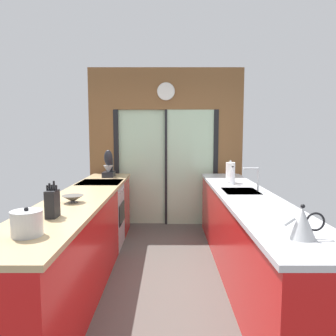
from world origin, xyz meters
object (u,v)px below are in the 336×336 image
Objects in this scene: oven_range at (102,215)px; paper_towel_roll at (231,173)px; knife_block at (53,203)px; stand_mixer at (110,166)px; mixing_bowl at (74,199)px; soap_bottle at (234,177)px; kettle at (304,223)px; stock_pot at (28,223)px.

oven_range is 3.00× the size of paper_towel_roll.
knife_block is 0.70× the size of stand_mixer.
mixing_bowl is (0.02, -1.35, 0.50)m from oven_range.
mixing_bowl is 0.50× the size of stand_mixer.
soap_bottle is 0.16m from paper_towel_roll.
stand_mixer reaches higher than kettle.
kettle is at bearing -31.00° from mixing_bowl.
knife_block is 2.45m from soap_bottle.
soap_bottle reaches higher than oven_range.
stand_mixer is at bearing 161.26° from paper_towel_roll.
stock_pot is at bearing -90.00° from knife_block.
knife_block is at bearing -89.44° from oven_range.
mixing_bowl is 0.79× the size of kettle.
stock_pot is at bearing -129.55° from soap_bottle.
stock_pot is at bearing -127.57° from paper_towel_roll.
kettle is at bearing -1.73° from stock_pot.
knife_block is (0.00, -0.55, 0.07)m from mixing_bowl.
oven_range is at bearing 178.23° from paper_towel_roll.
oven_range is 4.37× the size of mixing_bowl.
mixing_bowl is 0.68× the size of paper_towel_roll.
kettle is 0.87× the size of paper_towel_roll.
knife_block is at bearing -90.00° from mixing_bowl.
knife_block reaches higher than mixing_bowl.
stock_pot is (-0.00, -0.47, -0.03)m from knife_block.
mixing_bowl is at bearing -147.39° from soap_bottle.
mixing_bowl is 2.08m from kettle.
knife_block reaches higher than soap_bottle.
kettle is (1.78, -0.05, 0.02)m from stock_pot.
mixing_bowl reaches higher than oven_range.
oven_range is 3.11× the size of knife_block.
knife_block reaches higher than stock_pot.
oven_range is 0.83m from stand_mixer.
kettle reaches higher than mixing_bowl.
soap_bottle reaches higher than kettle.
paper_towel_roll is at bearing 90.05° from kettle.
mixing_bowl is 0.55m from knife_block.
soap_bottle is (1.78, 2.16, 0.02)m from stock_pot.
paper_towel_roll reaches higher than stock_pot.
soap_bottle is (-0.00, 2.21, 0.00)m from kettle.
stand_mixer is at bearing 90.00° from stock_pot.
oven_range is 1.90m from soap_bottle.
stock_pot is 0.85× the size of soap_bottle.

